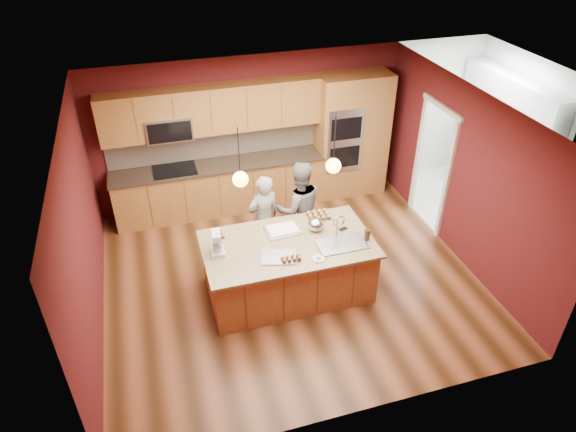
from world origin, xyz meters
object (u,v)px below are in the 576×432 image
object	(u,v)px
mixing_bowl	(316,225)
person_right	(299,209)
stand_mixer	(217,244)
person_left	(264,218)
island	(289,267)

from	to	relation	value
mixing_bowl	person_right	bearing A→B (deg)	91.59
stand_mixer	mixing_bowl	xyz separation A→B (m)	(1.45, 0.13, -0.05)
person_left	stand_mixer	size ratio (longest dim) A/B	4.36
island	mixing_bowl	bearing A→B (deg)	23.07
island	person_left	bearing A→B (deg)	98.23
person_right	stand_mixer	bearing A→B (deg)	31.62
island	person_left	distance (m)	0.97
person_left	island	bearing A→B (deg)	82.69
person_right	stand_mixer	distance (m)	1.68
person_right	mixing_bowl	distance (m)	0.75
stand_mixer	mixing_bowl	world-z (taller)	stand_mixer
person_left	stand_mixer	world-z (taller)	person_left
person_right	stand_mixer	size ratio (longest dim) A/B	4.76
island	person_left	size ratio (longest dim) A/B	1.63
person_right	stand_mixer	world-z (taller)	person_right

